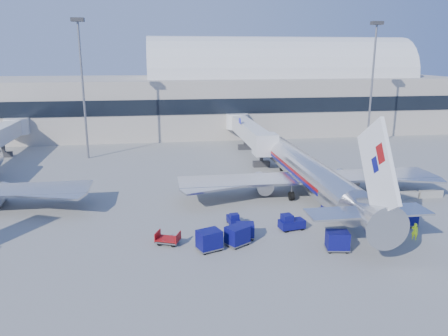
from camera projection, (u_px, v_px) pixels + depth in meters
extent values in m
plane|color=gray|center=(236.00, 214.00, 47.97)|extent=(260.00, 260.00, 0.00)
cube|color=#B2AA9E|center=(81.00, 106.00, 96.48)|extent=(170.00, 28.00, 12.00)
cube|color=black|center=(68.00, 109.00, 82.88)|extent=(170.00, 0.40, 3.00)
cylinder|color=silver|center=(279.00, 77.00, 101.45)|extent=(60.00, 18.00, 18.00)
cylinder|color=silver|center=(306.00, 171.00, 54.43)|extent=(3.80, 28.00, 3.80)
sphere|color=silver|center=(277.00, 148.00, 67.83)|extent=(3.72, 3.72, 3.72)
cone|color=silver|center=(371.00, 216.00, 38.05)|extent=(3.80, 6.00, 3.80)
cube|color=maroon|center=(304.00, 167.00, 55.32)|extent=(3.85, 20.16, 0.32)
cube|color=#0B0C65|center=(304.00, 170.00, 55.42)|extent=(3.85, 20.16, 0.32)
cube|color=white|center=(378.00, 169.00, 36.47)|extent=(0.35, 7.79, 8.74)
cube|color=silver|center=(368.00, 212.00, 38.48)|extent=(11.00, 3.00, 0.18)
cube|color=silver|center=(309.00, 178.00, 53.62)|extent=(32.00, 5.00, 0.28)
cylinder|color=#B7B7BC|center=(262.00, 184.00, 54.51)|extent=(2.10, 3.80, 2.10)
cylinder|color=#B7B7BC|center=(346.00, 180.00, 56.09)|extent=(2.10, 3.80, 2.10)
cylinder|color=black|center=(281.00, 168.00, 65.57)|extent=(0.40, 0.90, 0.90)
cube|color=silver|center=(249.00, 131.00, 76.78)|extent=(2.70, 24.00, 2.70)
cube|color=silver|center=(265.00, 144.00, 65.10)|extent=(3.40, 3.20, 3.20)
cylinder|color=silver|center=(237.00, 121.00, 87.79)|extent=(4.40, 4.40, 3.00)
cube|color=#2D2D30|center=(261.00, 155.00, 67.76)|extent=(0.50, 0.50, 3.00)
cube|color=#2D2D30|center=(261.00, 164.00, 68.10)|extent=(2.60, 1.00, 0.90)
cube|color=#2D2D30|center=(245.00, 140.00, 80.21)|extent=(0.50, 0.50, 3.00)
cube|color=#2D2D30|center=(245.00, 147.00, 80.55)|extent=(2.60, 1.00, 0.90)
cube|color=navy|center=(240.00, 121.00, 76.10)|extent=(0.12, 1.40, 0.90)
cylinder|color=silver|center=(17.00, 126.00, 81.75)|extent=(4.40, 4.40, 3.00)
cube|color=#2D2D30|center=(3.00, 147.00, 74.17)|extent=(0.50, 0.50, 3.00)
cube|color=#2D2D30|center=(4.00, 155.00, 74.51)|extent=(2.60, 1.00, 0.90)
cylinder|color=slate|center=(83.00, 93.00, 71.06)|extent=(0.36, 0.36, 22.00)
cube|color=#2D2D30|center=(77.00, 20.00, 68.23)|extent=(2.00, 1.20, 0.60)
cylinder|color=slate|center=(371.00, 89.00, 78.25)|extent=(0.36, 0.36, 22.00)
cube|color=#2D2D30|center=(377.00, 23.00, 75.42)|extent=(2.00, 1.20, 0.60)
cube|color=#9E9E96|center=(380.00, 197.00, 52.36)|extent=(3.00, 0.55, 0.90)
cube|color=#9E9E96|center=(406.00, 195.00, 52.84)|extent=(3.00, 0.55, 0.90)
cube|color=#9E9E96|center=(431.00, 194.00, 53.31)|extent=(3.00, 0.55, 0.90)
cube|color=#0B0B55|center=(292.00, 224.00, 43.48)|extent=(2.70, 1.68, 0.82)
cube|color=#0B0B55|center=(287.00, 218.00, 43.15)|extent=(1.16, 1.25, 0.77)
cylinder|color=black|center=(297.00, 224.00, 44.28)|extent=(0.65, 0.34, 0.61)
cube|color=#0B0B55|center=(329.00, 213.00, 46.72)|extent=(2.51, 1.78, 0.74)
cube|color=#0B0B55|center=(325.00, 207.00, 46.65)|extent=(1.15, 1.21, 0.69)
cylinder|color=black|center=(336.00, 214.00, 47.08)|extent=(0.59, 0.38, 0.55)
cube|color=#0B0B55|center=(233.00, 220.00, 44.75)|extent=(1.18, 2.11, 0.66)
cube|color=#0B0B55|center=(234.00, 217.00, 44.21)|extent=(0.95, 0.87, 0.62)
cylinder|color=black|center=(228.00, 220.00, 45.39)|extent=(0.24, 0.51, 0.49)
cube|color=#0B0B55|center=(245.00, 230.00, 41.33)|extent=(1.78, 1.48, 1.31)
cube|color=slate|center=(245.00, 236.00, 41.50)|extent=(1.88, 1.53, 0.09)
cylinder|color=black|center=(252.00, 234.00, 41.99)|extent=(0.38, 0.19, 0.36)
cube|color=#0B0B55|center=(237.00, 235.00, 39.80)|extent=(2.45, 2.31, 1.56)
cube|color=slate|center=(237.00, 243.00, 40.00)|extent=(2.57, 2.42, 0.11)
cylinder|color=black|center=(239.00, 239.00, 40.92)|extent=(0.46, 0.38, 0.43)
cube|color=#0B0B55|center=(209.00, 239.00, 38.73)|extent=(2.43, 2.17, 1.62)
cube|color=slate|center=(209.00, 248.00, 38.94)|extent=(2.55, 2.26, 0.11)
cylinder|color=black|center=(214.00, 244.00, 39.83)|extent=(0.48, 0.33, 0.45)
cube|color=#0B0B55|center=(337.00, 240.00, 38.68)|extent=(2.14, 1.79, 1.55)
cube|color=slate|center=(337.00, 248.00, 38.88)|extent=(2.25, 1.86, 0.11)
cylinder|color=black|center=(344.00, 246.00, 39.44)|extent=(0.45, 0.24, 0.43)
cube|color=#0B0B55|center=(406.00, 216.00, 44.29)|extent=(2.13, 1.73, 1.61)
cube|color=slate|center=(405.00, 224.00, 44.49)|extent=(2.25, 1.79, 0.11)
cylinder|color=black|center=(408.00, 221.00, 45.25)|extent=(0.46, 0.22, 0.45)
cube|color=slate|center=(168.00, 241.00, 40.17)|extent=(2.50, 2.12, 0.12)
cube|color=maroon|center=(168.00, 239.00, 40.12)|extent=(2.51, 2.17, 0.08)
cylinder|color=black|center=(177.00, 241.00, 40.55)|extent=(0.41, 0.29, 0.38)
imported|color=#9BD816|center=(415.00, 231.00, 41.07)|extent=(0.71, 0.70, 1.65)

